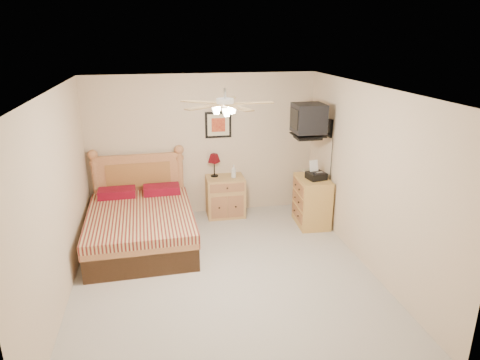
{
  "coord_description": "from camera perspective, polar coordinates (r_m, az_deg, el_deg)",
  "views": [
    {
      "loc": [
        -0.79,
        -5.08,
        3.12
      ],
      "look_at": [
        0.39,
        0.9,
        1.04
      ],
      "focal_mm": 32.0,
      "sensor_mm": 36.0,
      "label": 1
    }
  ],
  "objects": [
    {
      "name": "fax_machine",
      "position": [
        7.16,
        10.17,
        1.27
      ],
      "size": [
        0.34,
        0.35,
        0.3
      ],
      "primitive_type": null,
      "rotation": [
        0.0,
        0.0,
        0.2
      ],
      "color": "black",
      "rests_on": "dresser"
    },
    {
      "name": "nightstand",
      "position": [
        7.68,
        -1.98,
        -2.18
      ],
      "size": [
        0.67,
        0.51,
        0.72
      ],
      "primitive_type": "cube",
      "rotation": [
        0.0,
        0.0,
        -0.01
      ],
      "color": "tan",
      "rests_on": "ground"
    },
    {
      "name": "wall_left",
      "position": [
        5.54,
        -23.1,
        -2.42
      ],
      "size": [
        0.04,
        4.5,
        2.5
      ],
      "primitive_type": "cube",
      "color": "beige",
      "rests_on": "ground"
    },
    {
      "name": "magazine_lower",
      "position": [
        7.45,
        8.89,
        0.91
      ],
      "size": [
        0.22,
        0.27,
        0.02
      ],
      "primitive_type": "imported",
      "rotation": [
        0.0,
        0.0,
        0.21
      ],
      "color": "#C0B098",
      "rests_on": "dresser"
    },
    {
      "name": "bed",
      "position": [
        6.68,
        -13.26,
        -3.31
      ],
      "size": [
        1.6,
        2.07,
        1.31
      ],
      "primitive_type": null,
      "rotation": [
        0.0,
        0.0,
        0.03
      ],
      "color": "#A86A44",
      "rests_on": "ground"
    },
    {
      "name": "lotion_bottle",
      "position": [
        7.51,
        -0.85,
        1.16
      ],
      "size": [
        0.11,
        0.11,
        0.23
      ],
      "primitive_type": "imported",
      "rotation": [
        0.0,
        0.0,
        0.27
      ],
      "color": "silver",
      "rests_on": "nightstand"
    },
    {
      "name": "wall_front",
      "position": [
        3.48,
        3.84,
        -13.67
      ],
      "size": [
        4.0,
        0.04,
        2.5
      ],
      "primitive_type": "cube",
      "color": "beige",
      "rests_on": "ground"
    },
    {
      "name": "table_lamp",
      "position": [
        7.57,
        -3.45,
        2.0
      ],
      "size": [
        0.23,
        0.23,
        0.42
      ],
      "primitive_type": null,
      "rotation": [
        0.0,
        0.0,
        -0.01
      ],
      "color": "#51070E",
      "rests_on": "nightstand"
    },
    {
      "name": "wall_right",
      "position": [
        6.09,
        16.71,
        0.17
      ],
      "size": [
        0.04,
        4.5,
        2.5
      ],
      "primitive_type": "cube",
      "color": "beige",
      "rests_on": "ground"
    },
    {
      "name": "dresser",
      "position": [
        7.39,
        9.56,
        -2.82
      ],
      "size": [
        0.53,
        0.74,
        0.84
      ],
      "primitive_type": "cube",
      "rotation": [
        0.0,
        0.0,
        -0.06
      ],
      "color": "#BA863D",
      "rests_on": "ground"
    },
    {
      "name": "framed_picture",
      "position": [
        7.53,
        -2.92,
        7.37
      ],
      "size": [
        0.46,
        0.04,
        0.46
      ],
      "primitive_type": "cube",
      "color": "black",
      "rests_on": "wall_back"
    },
    {
      "name": "wall_back",
      "position": [
        7.6,
        -4.92,
        4.57
      ],
      "size": [
        4.0,
        0.04,
        2.5
      ],
      "primitive_type": "cube",
      "color": "beige",
      "rests_on": "ground"
    },
    {
      "name": "ceiling",
      "position": [
        5.18,
        -2.39,
        11.98
      ],
      "size": [
        4.0,
        4.5,
        0.04
      ],
      "primitive_type": "cube",
      "color": "white",
      "rests_on": "ground"
    },
    {
      "name": "magazine_upper",
      "position": [
        7.47,
        8.84,
        1.12
      ],
      "size": [
        0.25,
        0.3,
        0.02
      ],
      "primitive_type": "imported",
      "rotation": [
        0.0,
        0.0,
        0.29
      ],
      "color": "gray",
      "rests_on": "magazine_lower"
    },
    {
      "name": "ceiling_fan",
      "position": [
        5.0,
        -2.01,
        10.12
      ],
      "size": [
        1.14,
        1.14,
        0.28
      ],
      "primitive_type": null,
      "color": "white",
      "rests_on": "ceiling"
    },
    {
      "name": "wall_tv",
      "position": [
        7.03,
        10.3,
        7.83
      ],
      "size": [
        0.56,
        0.46,
        0.58
      ],
      "primitive_type": null,
      "color": "black",
      "rests_on": "wall_right"
    },
    {
      "name": "floor",
      "position": [
        6.01,
        -2.06,
        -12.4
      ],
      "size": [
        4.5,
        4.5,
        0.0
      ],
      "primitive_type": "plane",
      "color": "#ACA59B",
      "rests_on": "ground"
    }
  ]
}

